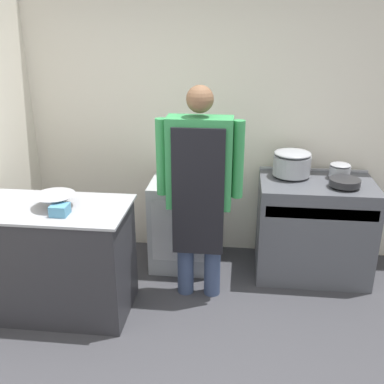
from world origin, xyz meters
TOP-DOWN VIEW (x-y plane):
  - wall_back at (0.00, 2.19)m, footprint 8.00×0.05m
  - prep_counter at (-1.01, 0.95)m, footprint 1.18×0.66m
  - stove at (1.10, 1.77)m, footprint 1.01×0.67m
  - fridge_unit at (-0.10, 1.83)m, footprint 0.61×0.62m
  - person_cook at (0.09, 1.29)m, footprint 0.69×0.24m
  - mixing_bowl at (-0.98, 0.96)m, footprint 0.32×0.32m
  - plastic_tub at (-0.89, 0.82)m, footprint 0.12×0.12m
  - stock_pot at (0.88, 1.89)m, footprint 0.34×0.34m
  - saute_pan at (1.30, 1.66)m, footprint 0.26×0.26m
  - sauce_pot at (1.30, 1.89)m, footprint 0.19×0.19m

SIDE VIEW (x-z plane):
  - fridge_unit at x=-0.10m, z-range 0.00..0.85m
  - stove at x=1.10m, z-range -0.01..0.92m
  - prep_counter at x=-1.01m, z-range 0.00..0.91m
  - plastic_tub at x=-0.89m, z-range 0.91..0.99m
  - saute_pan at x=1.30m, z-range 0.92..0.98m
  - mixing_bowl at x=-0.98m, z-range 0.91..1.01m
  - sauce_pot at x=1.30m, z-range 0.93..1.05m
  - person_cook at x=0.09m, z-range 0.14..1.94m
  - stock_pot at x=0.88m, z-range 0.93..1.16m
  - wall_back at x=0.00m, z-range 0.00..2.70m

